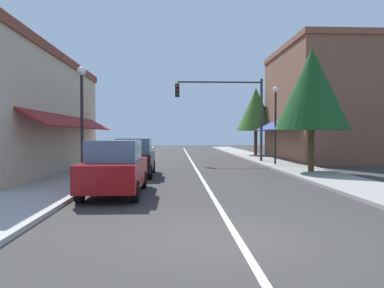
{
  "coord_description": "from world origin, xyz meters",
  "views": [
    {
      "loc": [
        -1.17,
        -6.65,
        1.96
      ],
      "look_at": [
        -0.12,
        15.89,
        1.35
      ],
      "focal_mm": 33.58,
      "sensor_mm": 36.0,
      "label": 1
    }
  ],
  "objects": [
    {
      "name": "ground_plane",
      "position": [
        0.0,
        18.0,
        0.0
      ],
      "size": [
        80.0,
        80.0,
        0.0
      ],
      "primitive_type": "plane",
      "color": "#33302D"
    },
    {
      "name": "sidewalk_left",
      "position": [
        -5.5,
        18.0,
        0.06
      ],
      "size": [
        2.6,
        56.0,
        0.12
      ],
      "primitive_type": "cube",
      "color": "#A39E99",
      "rests_on": "ground"
    },
    {
      "name": "sidewalk_right",
      "position": [
        5.5,
        18.0,
        0.06
      ],
      "size": [
        2.6,
        56.0,
        0.12
      ],
      "primitive_type": "cube",
      "color": "gray",
      "rests_on": "ground"
    },
    {
      "name": "lane_center_stripe",
      "position": [
        0.0,
        18.0,
        0.0
      ],
      "size": [
        0.14,
        52.0,
        0.01
      ],
      "primitive_type": "cube",
      "color": "silver",
      "rests_on": "ground"
    },
    {
      "name": "storefront_left_block",
      "position": [
        -9.48,
        12.0,
        3.0
      ],
      "size": [
        6.69,
        14.2,
        5.98
      ],
      "color": "#BCAD8E",
      "rests_on": "ground"
    },
    {
      "name": "storefront_right_block",
      "position": [
        9.51,
        20.0,
        4.25
      ],
      "size": [
        6.74,
        10.2,
        8.5
      ],
      "color": "brown",
      "rests_on": "ground"
    },
    {
      "name": "parked_car_nearest_left",
      "position": [
        -3.11,
        5.01,
        0.88
      ],
      "size": [
        1.79,
        4.1,
        1.77
      ],
      "rotation": [
        0.0,
        0.0,
        0.0
      ],
      "color": "maroon",
      "rests_on": "ground"
    },
    {
      "name": "parked_car_second_left",
      "position": [
        -3.09,
        10.33,
        0.88
      ],
      "size": [
        1.83,
        4.12,
        1.77
      ],
      "rotation": [
        0.0,
        0.0,
        0.01
      ],
      "color": "black",
      "rests_on": "ground"
    },
    {
      "name": "traffic_signal_mast_arm",
      "position": [
        2.68,
        17.96,
        4.02
      ],
      "size": [
        6.07,
        0.5,
        5.8
      ],
      "color": "#333333",
      "rests_on": "ground"
    },
    {
      "name": "street_lamp_left_near",
      "position": [
        -4.98,
        8.21,
        3.19
      ],
      "size": [
        0.36,
        0.36,
        4.72
      ],
      "color": "black",
      "rests_on": "ground"
    },
    {
      "name": "street_lamp_right_mid",
      "position": [
        4.99,
        15.17,
        3.28
      ],
      "size": [
        0.36,
        0.36,
        4.89
      ],
      "color": "black",
      "rests_on": "ground"
    },
    {
      "name": "tree_right_near",
      "position": [
        5.57,
        10.84,
        4.18
      ],
      "size": [
        3.65,
        3.65,
        6.2
      ],
      "color": "#4C331E",
      "rests_on": "ground"
    },
    {
      "name": "tree_right_far",
      "position": [
        6.08,
        25.39,
        4.2
      ],
      "size": [
        3.5,
        3.5,
        6.14
      ],
      "color": "#4C331E",
      "rests_on": "ground"
    }
  ]
}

